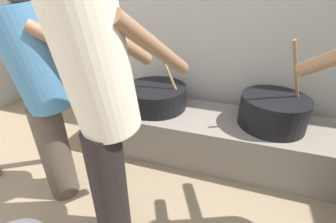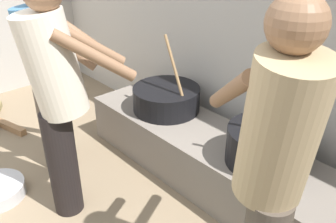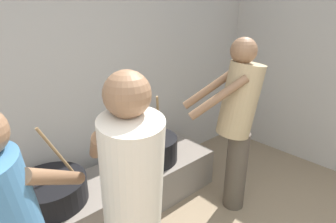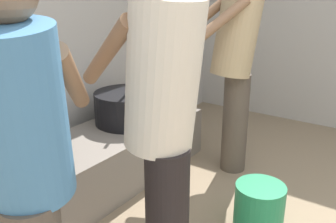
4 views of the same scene
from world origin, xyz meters
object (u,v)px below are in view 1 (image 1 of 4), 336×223
at_px(cooking_pot_main, 156,96).
at_px(cook_in_blue_shirt, 43,87).
at_px(cooking_pot_secondary, 273,111).
at_px(cook_in_cream_shirt, 102,103).

height_order(cooking_pot_main, cook_in_blue_shirt, cook_in_blue_shirt).
xyz_separation_m(cooking_pot_main, cooking_pot_secondary, (1.01, -0.02, 0.02)).
relative_size(cooking_pot_secondary, cook_in_blue_shirt, 0.46).
distance_m(cooking_pot_secondary, cook_in_blue_shirt, 1.67).
relative_size(cook_in_cream_shirt, cook_in_blue_shirt, 1.06).
relative_size(cooking_pot_main, cook_in_cream_shirt, 0.41).
bearing_deg(cooking_pot_main, cooking_pot_secondary, -1.35).
bearing_deg(cook_in_blue_shirt, cook_in_cream_shirt, -18.89).
relative_size(cooking_pot_main, cook_in_blue_shirt, 0.43).
bearing_deg(cooking_pot_secondary, cook_in_cream_shirt, -132.35).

